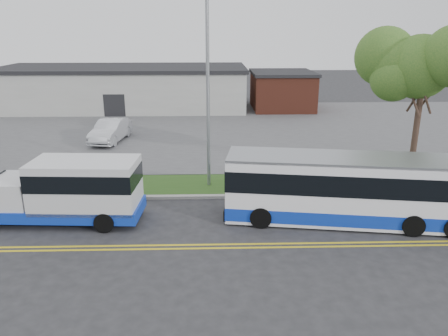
{
  "coord_description": "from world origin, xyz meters",
  "views": [
    {
      "loc": [
        3.17,
        -19.29,
        8.15
      ],
      "look_at": [
        3.76,
        1.03,
        1.6
      ],
      "focal_mm": 35.0,
      "sensor_mm": 36.0,
      "label": 1
    }
  ],
  "objects_px": {
    "tree_east": "(425,68)",
    "streetlight_near": "(208,89)",
    "transit_bus": "(349,189)",
    "shuttle_bus": "(70,189)",
    "parked_car_a": "(111,130)"
  },
  "relations": [
    {
      "from": "streetlight_near",
      "to": "parked_car_a",
      "type": "bearing_deg",
      "value": 126.99
    },
    {
      "from": "transit_bus",
      "to": "parked_car_a",
      "type": "height_order",
      "value": "transit_bus"
    },
    {
      "from": "shuttle_bus",
      "to": "transit_bus",
      "type": "relative_size",
      "value": 0.68
    },
    {
      "from": "tree_east",
      "to": "transit_bus",
      "type": "xyz_separation_m",
      "value": [
        -4.92,
        -4.8,
        -4.72
      ]
    },
    {
      "from": "shuttle_bus",
      "to": "parked_car_a",
      "type": "xyz_separation_m",
      "value": [
        -1.3,
        13.81,
        -0.57
      ]
    },
    {
      "from": "transit_bus",
      "to": "parked_car_a",
      "type": "bearing_deg",
      "value": 142.14
    },
    {
      "from": "shuttle_bus",
      "to": "transit_bus",
      "type": "height_order",
      "value": "transit_bus"
    },
    {
      "from": "parked_car_a",
      "to": "tree_east",
      "type": "bearing_deg",
      "value": -19.09
    },
    {
      "from": "streetlight_near",
      "to": "transit_bus",
      "type": "xyz_separation_m",
      "value": [
        6.08,
        -4.53,
        -3.74
      ]
    },
    {
      "from": "transit_bus",
      "to": "parked_car_a",
      "type": "distance_m",
      "value": 19.53
    },
    {
      "from": "tree_east",
      "to": "streetlight_near",
      "type": "relative_size",
      "value": 0.88
    },
    {
      "from": "tree_east",
      "to": "shuttle_bus",
      "type": "height_order",
      "value": "tree_east"
    },
    {
      "from": "tree_east",
      "to": "streetlight_near",
      "type": "height_order",
      "value": "streetlight_near"
    },
    {
      "from": "transit_bus",
      "to": "shuttle_bus",
      "type": "bearing_deg",
      "value": -173.02
    },
    {
      "from": "streetlight_near",
      "to": "transit_bus",
      "type": "relative_size",
      "value": 0.88
    }
  ]
}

